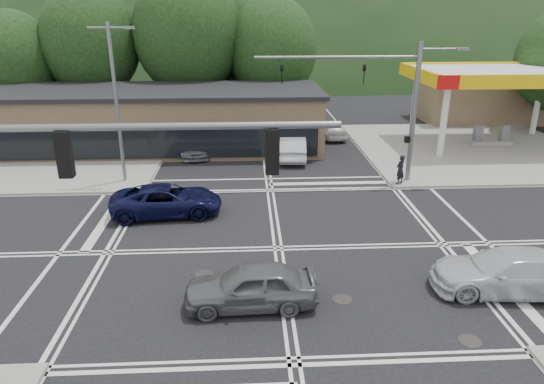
{
  "coord_description": "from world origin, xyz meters",
  "views": [
    {
      "loc": [
        -1.24,
        -18.5,
        9.52
      ],
      "look_at": [
        -0.1,
        3.17,
        1.4
      ],
      "focal_mm": 32.0,
      "sensor_mm": 36.0,
      "label": 1
    }
  ],
  "objects_px": {
    "car_blue_west": "(167,200)",
    "car_queue_b": "(331,129)",
    "pedestrian": "(400,170)",
    "car_queue_a": "(293,147)",
    "car_grey_center": "(251,286)",
    "car_silver_east": "(508,272)",
    "car_northbound": "(193,145)"
  },
  "relations": [
    {
      "from": "car_silver_east",
      "to": "car_queue_a",
      "type": "height_order",
      "value": "car_queue_a"
    },
    {
      "from": "car_blue_west",
      "to": "car_grey_center",
      "type": "xyz_separation_m",
      "value": [
        4.06,
        -8.22,
        0.02
      ]
    },
    {
      "from": "car_blue_west",
      "to": "car_queue_b",
      "type": "distance_m",
      "value": 18.56
    },
    {
      "from": "car_silver_east",
      "to": "car_queue_b",
      "type": "bearing_deg",
      "value": -167.6
    },
    {
      "from": "car_northbound",
      "to": "car_grey_center",
      "type": "bearing_deg",
      "value": -88.67
    },
    {
      "from": "pedestrian",
      "to": "car_queue_a",
      "type": "bearing_deg",
      "value": -83.77
    },
    {
      "from": "car_grey_center",
      "to": "car_blue_west",
      "type": "bearing_deg",
      "value": -155.62
    },
    {
      "from": "car_grey_center",
      "to": "car_northbound",
      "type": "relative_size",
      "value": 0.93
    },
    {
      "from": "car_queue_a",
      "to": "car_northbound",
      "type": "relative_size",
      "value": 1.03
    },
    {
      "from": "car_blue_west",
      "to": "pedestrian",
      "type": "xyz_separation_m",
      "value": [
        12.77,
        3.49,
        0.26
      ]
    },
    {
      "from": "car_silver_east",
      "to": "pedestrian",
      "type": "distance_m",
      "value": 11.26
    },
    {
      "from": "car_silver_east",
      "to": "car_northbound",
      "type": "bearing_deg",
      "value": -138.81
    },
    {
      "from": "car_silver_east",
      "to": "car_blue_west",
      "type": "bearing_deg",
      "value": -114.17
    },
    {
      "from": "car_queue_a",
      "to": "car_queue_b",
      "type": "height_order",
      "value": "car_queue_a"
    },
    {
      "from": "car_queue_b",
      "to": "car_queue_a",
      "type": "bearing_deg",
      "value": 52.15
    },
    {
      "from": "car_grey_center",
      "to": "car_queue_b",
      "type": "bearing_deg",
      "value": 162.06
    },
    {
      "from": "car_queue_a",
      "to": "car_blue_west",
      "type": "bearing_deg",
      "value": 57.4
    },
    {
      "from": "car_queue_b",
      "to": "car_northbound",
      "type": "distance_m",
      "value": 11.37
    },
    {
      "from": "car_queue_a",
      "to": "car_northbound",
      "type": "height_order",
      "value": "car_queue_a"
    },
    {
      "from": "car_silver_east",
      "to": "car_northbound",
      "type": "distance_m",
      "value": 22.69
    },
    {
      "from": "car_silver_east",
      "to": "pedestrian",
      "type": "height_order",
      "value": "pedestrian"
    },
    {
      "from": "car_blue_west",
      "to": "car_northbound",
      "type": "height_order",
      "value": "car_blue_west"
    },
    {
      "from": "car_blue_west",
      "to": "pedestrian",
      "type": "distance_m",
      "value": 13.24
    },
    {
      "from": "car_blue_west",
      "to": "car_silver_east",
      "type": "bearing_deg",
      "value": -125.69
    },
    {
      "from": "car_northbound",
      "to": "car_silver_east",
      "type": "bearing_deg",
      "value": -64.97
    },
    {
      "from": "car_queue_a",
      "to": "pedestrian",
      "type": "xyz_separation_m",
      "value": [
        5.65,
        -6.0,
        0.19
      ]
    },
    {
      "from": "car_blue_west",
      "to": "car_queue_b",
      "type": "xyz_separation_m",
      "value": [
        10.77,
        15.11,
        -0.02
      ]
    },
    {
      "from": "car_queue_b",
      "to": "pedestrian",
      "type": "bearing_deg",
      "value": 94.87
    },
    {
      "from": "car_grey_center",
      "to": "car_queue_a",
      "type": "bearing_deg",
      "value": 168.29
    },
    {
      "from": "car_grey_center",
      "to": "pedestrian",
      "type": "height_order",
      "value": "pedestrian"
    },
    {
      "from": "car_silver_east",
      "to": "car_queue_b",
      "type": "distance_m",
      "value": 23.01
    },
    {
      "from": "car_queue_a",
      "to": "car_queue_b",
      "type": "distance_m",
      "value": 6.7
    }
  ]
}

